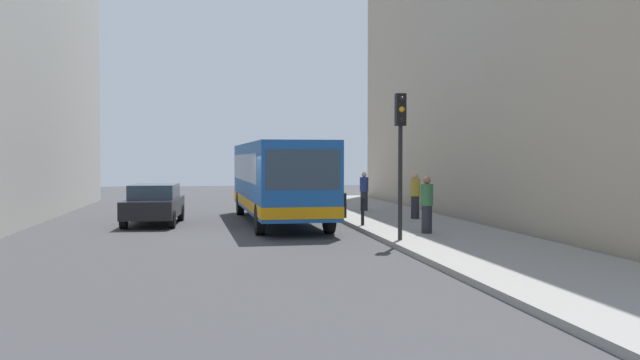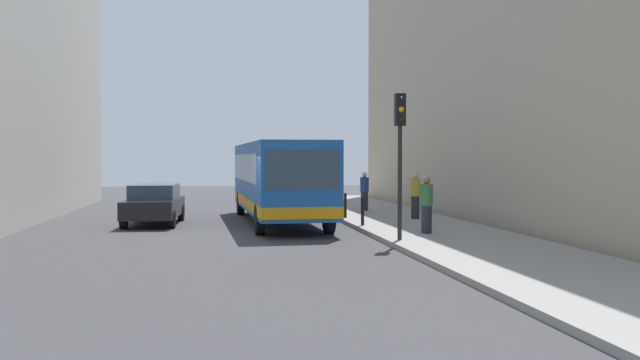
{
  "view_description": "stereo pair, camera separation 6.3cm",
  "coord_description": "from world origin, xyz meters",
  "px_view_note": "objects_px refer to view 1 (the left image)",
  "views": [
    {
      "loc": [
        -1.74,
        -21.48,
        2.43
      ],
      "look_at": [
        2.11,
        2.2,
        1.68
      ],
      "focal_mm": 38.42,
      "sensor_mm": 36.0,
      "label": 1
    },
    {
      "loc": [
        -1.68,
        -21.49,
        2.43
      ],
      "look_at": [
        2.11,
        2.2,
        1.68
      ],
      "focal_mm": 38.42,
      "sensor_mm": 36.0,
      "label": 2
    }
  ],
  "objects_px": {
    "bollard_far": "(331,201)",
    "pedestrian_mid_sidewalk": "(415,196)",
    "bollard_near": "(363,211)",
    "traffic_light": "(401,138)",
    "pedestrian_near_signal": "(427,205)",
    "bollard_mid": "(345,205)",
    "bus": "(278,177)",
    "pedestrian_far_sidewalk": "(364,191)",
    "car_beside_bus": "(154,203)"
  },
  "relations": [
    {
      "from": "bollard_near",
      "to": "pedestrian_mid_sidewalk",
      "type": "relative_size",
      "value": 0.54
    },
    {
      "from": "bus",
      "to": "car_beside_bus",
      "type": "height_order",
      "value": "bus"
    },
    {
      "from": "bus",
      "to": "car_beside_bus",
      "type": "relative_size",
      "value": 2.47
    },
    {
      "from": "bollard_far",
      "to": "pedestrian_far_sidewalk",
      "type": "xyz_separation_m",
      "value": [
        1.55,
        0.44,
        0.37
      ]
    },
    {
      "from": "bollard_far",
      "to": "pedestrian_mid_sidewalk",
      "type": "height_order",
      "value": "pedestrian_mid_sidewalk"
    },
    {
      "from": "car_beside_bus",
      "to": "pedestrian_near_signal",
      "type": "relative_size",
      "value": 2.59
    },
    {
      "from": "bus",
      "to": "bollard_mid",
      "type": "bearing_deg",
      "value": 179.64
    },
    {
      "from": "bus",
      "to": "pedestrian_near_signal",
      "type": "height_order",
      "value": "bus"
    },
    {
      "from": "bus",
      "to": "bollard_far",
      "type": "xyz_separation_m",
      "value": [
        2.61,
        3.12,
        -1.1
      ]
    },
    {
      "from": "bollard_near",
      "to": "pedestrian_mid_sidewalk",
      "type": "bearing_deg",
      "value": 40.59
    },
    {
      "from": "bollard_near",
      "to": "pedestrian_far_sidewalk",
      "type": "height_order",
      "value": "pedestrian_far_sidewalk"
    },
    {
      "from": "pedestrian_near_signal",
      "to": "bollard_mid",
      "type": "bearing_deg",
      "value": 82.27
    },
    {
      "from": "bollard_mid",
      "to": "pedestrian_mid_sidewalk",
      "type": "relative_size",
      "value": 0.54
    },
    {
      "from": "car_beside_bus",
      "to": "traffic_light",
      "type": "relative_size",
      "value": 1.1
    },
    {
      "from": "traffic_light",
      "to": "bollard_far",
      "type": "height_order",
      "value": "traffic_light"
    },
    {
      "from": "traffic_light",
      "to": "pedestrian_mid_sidewalk",
      "type": "height_order",
      "value": "traffic_light"
    },
    {
      "from": "traffic_light",
      "to": "bollard_far",
      "type": "relative_size",
      "value": 4.32
    },
    {
      "from": "car_beside_bus",
      "to": "pedestrian_near_signal",
      "type": "xyz_separation_m",
      "value": [
        8.58,
        -5.78,
        0.24
      ]
    },
    {
      "from": "traffic_light",
      "to": "bollard_mid",
      "type": "xyz_separation_m",
      "value": [
        -0.1,
        7.35,
        -2.38
      ]
    },
    {
      "from": "bus",
      "to": "pedestrian_far_sidewalk",
      "type": "relative_size",
      "value": 6.55
    },
    {
      "from": "bus",
      "to": "pedestrian_near_signal",
      "type": "distance_m",
      "value": 7.01
    },
    {
      "from": "pedestrian_near_signal",
      "to": "pedestrian_far_sidewalk",
      "type": "distance_m",
      "value": 9.28
    },
    {
      "from": "bus",
      "to": "bollard_far",
      "type": "relative_size",
      "value": 11.68
    },
    {
      "from": "bollard_far",
      "to": "pedestrian_mid_sidewalk",
      "type": "relative_size",
      "value": 0.54
    },
    {
      "from": "traffic_light",
      "to": "pedestrian_near_signal",
      "type": "relative_size",
      "value": 2.36
    },
    {
      "from": "traffic_light",
      "to": "bollard_near",
      "type": "height_order",
      "value": "traffic_light"
    },
    {
      "from": "bus",
      "to": "pedestrian_near_signal",
      "type": "relative_size",
      "value": 6.38
    },
    {
      "from": "bus",
      "to": "bollard_mid",
      "type": "relative_size",
      "value": 11.68
    },
    {
      "from": "car_beside_bus",
      "to": "bollard_near",
      "type": "distance_m",
      "value": 7.81
    },
    {
      "from": "car_beside_bus",
      "to": "bollard_far",
      "type": "relative_size",
      "value": 4.74
    },
    {
      "from": "car_beside_bus",
      "to": "bollard_far",
      "type": "xyz_separation_m",
      "value": [
        7.2,
        3.06,
        -0.16
      ]
    },
    {
      "from": "car_beside_bus",
      "to": "bollard_near",
      "type": "bearing_deg",
      "value": 160.7
    },
    {
      "from": "bollard_far",
      "to": "pedestrian_mid_sidewalk",
      "type": "distance_m",
      "value": 4.68
    },
    {
      "from": "pedestrian_near_signal",
      "to": "pedestrian_far_sidewalk",
      "type": "xyz_separation_m",
      "value": [
        0.17,
        9.28,
        -0.02
      ]
    },
    {
      "from": "bus",
      "to": "bollard_mid",
      "type": "distance_m",
      "value": 2.83
    },
    {
      "from": "bollard_mid",
      "to": "pedestrian_mid_sidewalk",
      "type": "bearing_deg",
      "value": -19.02
    },
    {
      "from": "bollard_near",
      "to": "pedestrian_near_signal",
      "type": "distance_m",
      "value": 3.1
    },
    {
      "from": "car_beside_bus",
      "to": "pedestrian_far_sidewalk",
      "type": "bearing_deg",
      "value": -154.68
    },
    {
      "from": "pedestrian_mid_sidewalk",
      "to": "traffic_light",
      "type": "bearing_deg",
      "value": -117.51
    },
    {
      "from": "traffic_light",
      "to": "pedestrian_far_sidewalk",
      "type": "relative_size",
      "value": 2.42
    },
    {
      "from": "pedestrian_far_sidewalk",
      "to": "bollard_mid",
      "type": "bearing_deg",
      "value": 127.22
    },
    {
      "from": "car_beside_bus",
      "to": "bollard_near",
      "type": "relative_size",
      "value": 4.74
    },
    {
      "from": "traffic_light",
      "to": "pedestrian_near_signal",
      "type": "distance_m",
      "value": 2.83
    },
    {
      "from": "pedestrian_near_signal",
      "to": "pedestrian_far_sidewalk",
      "type": "bearing_deg",
      "value": 67.8
    },
    {
      "from": "bollard_mid",
      "to": "bollard_far",
      "type": "xyz_separation_m",
      "value": [
        0.0,
        3.05,
        0.0
      ]
    },
    {
      "from": "bollard_far",
      "to": "bollard_near",
      "type": "bearing_deg",
      "value": -90.0
    },
    {
      "from": "bus",
      "to": "pedestrian_far_sidewalk",
      "type": "xyz_separation_m",
      "value": [
        4.16,
        3.56,
        -0.73
      ]
    },
    {
      "from": "pedestrian_far_sidewalk",
      "to": "bollard_near",
      "type": "bearing_deg",
      "value": 137.85
    },
    {
      "from": "pedestrian_near_signal",
      "to": "pedestrian_far_sidewalk",
      "type": "height_order",
      "value": "pedestrian_near_signal"
    },
    {
      "from": "bollard_mid",
      "to": "bus",
      "type": "bearing_deg",
      "value": -178.39
    }
  ]
}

